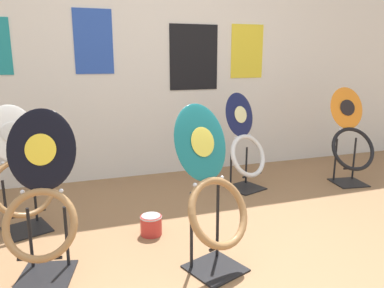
{
  "coord_description": "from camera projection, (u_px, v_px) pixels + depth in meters",
  "views": [
    {
      "loc": [
        -0.77,
        -1.34,
        1.16
      ],
      "look_at": [
        0.08,
        1.14,
        0.55
      ],
      "focal_mm": 35.0,
      "sensor_mm": 36.0,
      "label": 1
    }
  ],
  "objects": [
    {
      "name": "wall_back",
      "position": [
        145.0,
        42.0,
        3.53
      ],
      "size": [
        8.0,
        0.07,
        2.6
      ],
      "color": "silver",
      "rests_on": "ground_plane"
    },
    {
      "name": "toilet_seat_display_jazz_black",
      "position": [
        41.0,
        201.0,
        1.96
      ],
      "size": [
        0.44,
        0.39,
        0.9
      ],
      "color": "black",
      "rests_on": "ground_plane"
    },
    {
      "name": "toilet_seat_display_navy_moon",
      "position": [
        245.0,
        146.0,
        3.32
      ],
      "size": [
        0.43,
        0.38,
        0.86
      ],
      "color": "black",
      "rests_on": "ground_plane"
    },
    {
      "name": "toilet_seat_display_teal_sax",
      "position": [
        212.0,
        193.0,
        2.02
      ],
      "size": [
        0.47,
        0.45,
        0.92
      ],
      "color": "black",
      "rests_on": "ground_plane"
    },
    {
      "name": "toilet_seat_display_orange_sun",
      "position": [
        350.0,
        138.0,
        3.47
      ],
      "size": [
        0.45,
        0.41,
        0.89
      ],
      "color": "black",
      "rests_on": "ground_plane"
    },
    {
      "name": "toilet_seat_display_white_plain",
      "position": [
        21.0,
        178.0,
        2.5
      ],
      "size": [
        0.46,
        0.42,
        0.85
      ],
      "color": "black",
      "rests_on": "ground_plane"
    },
    {
      "name": "paint_can",
      "position": [
        151.0,
        224.0,
        2.49
      ],
      "size": [
        0.15,
        0.15,
        0.14
      ],
      "color": "red",
      "rests_on": "ground_plane"
    }
  ]
}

